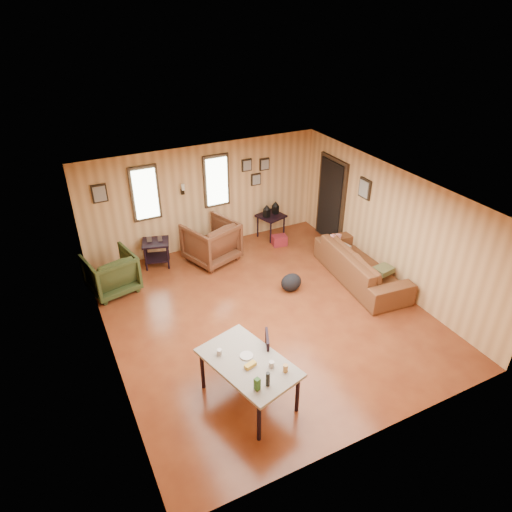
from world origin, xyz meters
The scene contains 11 objects.
room centered at (0.17, 0.27, 1.21)m, with size 5.54×6.04×2.44m.
sofa centered at (2.30, 0.18, 0.47)m, with size 2.38×0.70×0.93m, color brown.
recliner_brown centered at (-0.15, 2.29, 0.51)m, with size 0.98×0.92×1.01m, color #522B18.
recliner_green centered at (-2.36, 2.06, 0.45)m, with size 0.88×0.82×0.90m, color #2B3618.
end_table centered at (-1.29, 2.62, 0.40)m, with size 0.68×0.65×0.71m.
side_table centered at (1.53, 2.67, 0.61)m, with size 0.69×0.69×0.89m.
cooler centered at (1.52, 2.21, 0.12)m, with size 0.37×0.29×0.24m.
backpack centered at (0.82, 0.47, 0.18)m, with size 0.44×0.33×0.37m.
sofa_pillows centered at (2.32, 0.28, 0.49)m, with size 0.60×1.56×0.32m.
dining_table centered at (-1.16, -1.69, 0.67)m, with size 1.22×1.62×0.95m.
dining_chair centered at (-0.84, -1.41, 0.50)m, with size 0.53×0.53×0.88m.
Camera 1 is at (-3.18, -5.97, 5.25)m, focal length 32.00 mm.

